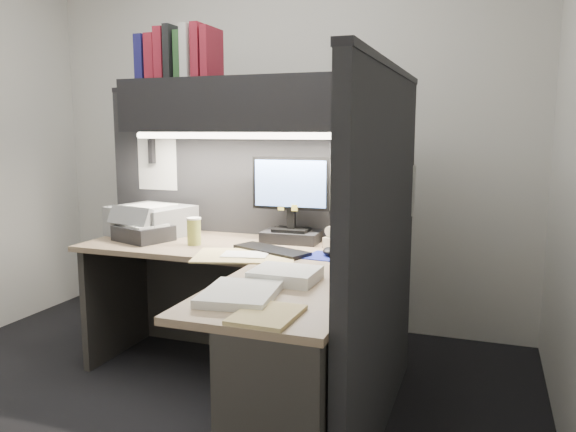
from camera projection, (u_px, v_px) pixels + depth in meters
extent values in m
plane|color=black|center=(170.00, 413.00, 2.72)|extent=(3.50, 3.50, 0.00)
cube|color=silver|center=(278.00, 131.00, 3.91)|extent=(3.50, 0.04, 2.70)
cube|color=black|center=(250.00, 222.00, 3.46)|extent=(1.90, 0.06, 1.60)
cube|color=black|center=(382.00, 260.00, 2.44)|extent=(0.06, 1.50, 1.60)
cube|color=#8D7659|center=(235.00, 248.00, 3.10)|extent=(1.70, 0.68, 0.03)
cube|color=#8D7659|center=(280.00, 296.00, 2.21)|extent=(0.60, 0.85, 0.03)
cube|color=#2D2A28|center=(257.00, 297.00, 3.44)|extent=(1.61, 0.02, 0.70)
cube|color=#2D2A28|center=(117.00, 297.00, 3.42)|extent=(0.04, 0.61, 0.70)
cube|color=#2D2A28|center=(284.00, 414.00, 2.02)|extent=(0.38, 0.40, 0.70)
cube|color=black|center=(252.00, 105.00, 3.15)|extent=(1.55, 0.34, 0.30)
cylinder|color=white|center=(242.00, 136.00, 3.05)|extent=(1.32, 0.04, 0.04)
cube|color=black|center=(291.00, 237.00, 3.18)|extent=(0.33, 0.21, 0.06)
cube|color=black|center=(291.00, 219.00, 3.16)|extent=(0.05, 0.04, 0.11)
cube|color=black|center=(291.00, 183.00, 3.13)|extent=(0.45, 0.05, 0.30)
cube|color=#74A1FF|center=(290.00, 184.00, 3.11)|extent=(0.41, 0.02, 0.26)
cube|color=black|center=(271.00, 250.00, 2.92)|extent=(0.45, 0.30, 0.02)
cube|color=navy|center=(330.00, 257.00, 2.81)|extent=(0.25, 0.23, 0.00)
ellipsoid|color=black|center=(329.00, 251.00, 2.83)|extent=(0.10, 0.13, 0.04)
cube|color=beige|center=(351.00, 239.00, 3.05)|extent=(0.29, 0.29, 0.09)
cylinder|color=#CDC452|center=(194.00, 232.00, 3.10)|extent=(0.08, 0.08, 0.14)
cube|color=gray|center=(151.00, 220.00, 3.40)|extent=(0.51, 0.46, 0.17)
cube|color=black|center=(144.00, 233.00, 3.22)|extent=(0.36, 0.33, 0.09)
cube|color=tan|center=(245.00, 256.00, 2.82)|extent=(0.57, 0.45, 0.01)
cube|color=white|center=(285.00, 275.00, 2.36)|extent=(0.27, 0.23, 0.05)
cube|color=white|center=(240.00, 294.00, 2.12)|extent=(0.31, 0.36, 0.03)
cube|color=tan|center=(267.00, 315.00, 1.91)|extent=(0.21, 0.27, 0.01)
cube|color=#17154C|center=(148.00, 59.00, 3.35)|extent=(0.06, 0.22, 0.26)
cube|color=maroon|center=(158.00, 58.00, 3.33)|extent=(0.06, 0.22, 0.26)
cube|color=maroon|center=(167.00, 55.00, 3.29)|extent=(0.06, 0.22, 0.29)
cube|color=black|center=(176.00, 53.00, 3.25)|extent=(0.04, 0.22, 0.30)
cube|color=#274E27|center=(186.00, 56.00, 3.26)|extent=(0.05, 0.22, 0.27)
cube|color=#B1B2AD|center=(193.00, 53.00, 3.21)|extent=(0.05, 0.22, 0.30)
cube|color=maroon|center=(203.00, 52.00, 3.20)|extent=(0.05, 0.22, 0.30)
cube|color=maroon|center=(212.00, 53.00, 3.18)|extent=(0.05, 0.22, 0.28)
cube|color=white|center=(357.00, 186.00, 3.16)|extent=(0.21, 0.00, 0.28)
cube|color=white|center=(396.00, 190.00, 3.09)|extent=(0.21, 0.00, 0.28)
cube|color=white|center=(157.00, 163.00, 3.58)|extent=(0.28, 0.00, 0.34)
cube|color=black|center=(369.00, 214.00, 2.29)|extent=(0.00, 0.18, 0.22)
cube|color=white|center=(349.00, 248.00, 1.98)|extent=(0.00, 0.21, 0.28)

